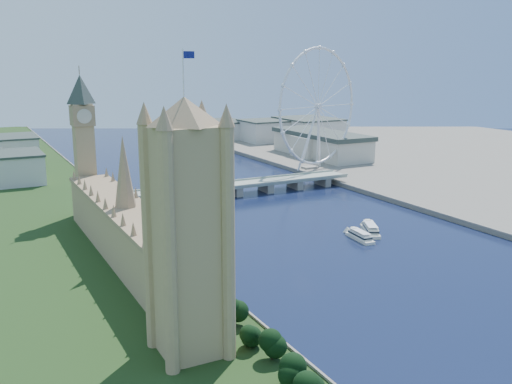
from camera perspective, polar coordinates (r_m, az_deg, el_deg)
tree_row at (r=227.90m, az=-0.78°, el=-13.78°), size 8.37×168.37×19.14m
victoria_tower at (r=207.42m, az=-6.89°, el=-2.92°), size 28.16×28.16×112.00m
parliament_range at (r=325.06m, az=-12.77°, el=-3.99°), size 24.00×200.00×70.00m
big_ben at (r=419.75m, az=-16.92°, el=6.19°), size 20.02×20.02×110.00m
westminster_bridge at (r=489.35m, az=-2.11°, el=0.46°), size 220.00×22.00×9.50m
london_eye at (r=587.13m, az=6.23°, el=8.44°), size 113.60×39.12×124.30m
county_hall at (r=687.31m, az=6.47°, el=3.37°), size 54.00×144.00×35.00m
city_skyline at (r=740.00m, az=-8.05°, el=5.31°), size 505.00×280.00×32.00m
tour_boat_near at (r=372.54m, az=10.34°, el=-4.71°), size 10.22×29.17×6.30m
tour_boat_far at (r=387.60m, az=11.35°, el=-4.07°), size 21.72×32.18×7.07m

